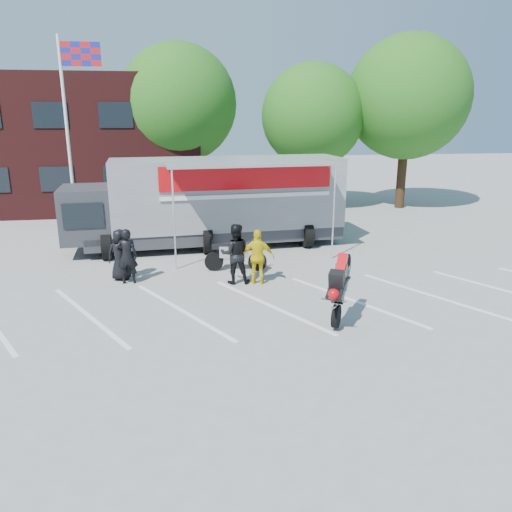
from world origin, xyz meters
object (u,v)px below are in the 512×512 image
object	(u,v)px
tree_left	(178,104)
parked_motorcycle	(236,270)
tree_right	(408,98)
spectator_hivis	(258,257)
stunt_bike_rider	(341,319)
transporter_truck	(216,246)
tree_mid	(313,116)
spectator_leather_a	(120,255)
spectator_leather_b	(127,256)
spectator_leather_c	(235,254)
flagpole	(72,114)

from	to	relation	value
tree_left	parked_motorcycle	world-z (taller)	tree_left
parked_motorcycle	tree_left	bearing A→B (deg)	16.70
tree_right	spectator_hivis	size ratio (longest dim) A/B	5.34
tree_left	stunt_bike_rider	world-z (taller)	tree_left
parked_motorcycle	stunt_bike_rider	bearing A→B (deg)	-145.33
tree_right	stunt_bike_rider	size ratio (longest dim) A/B	4.75
stunt_bike_rider	transporter_truck	bearing A→B (deg)	137.90
tree_mid	spectator_leather_a	world-z (taller)	tree_mid
tree_left	transporter_truck	distance (m)	10.11
tree_right	spectator_leather_b	world-z (taller)	tree_right
parked_motorcycle	spectator_leather_c	xyz separation A→B (m)	(-0.15, -1.25, 0.93)
parked_motorcycle	spectator_leather_a	bearing A→B (deg)	104.80
tree_mid	stunt_bike_rider	size ratio (longest dim) A/B	4.00
parked_motorcycle	spectator_hivis	distance (m)	1.75
stunt_bike_rider	parked_motorcycle	bearing A→B (deg)	145.58
flagpole	tree_right	size ratio (longest dim) A/B	0.88
tree_mid	spectator_leather_a	size ratio (longest dim) A/B	4.70
flagpole	tree_left	xyz separation A→B (m)	(4.24, 6.00, 0.51)
tree_left	transporter_truck	size ratio (longest dim) A/B	0.80
tree_left	spectator_leather_c	world-z (taller)	tree_left
tree_mid	spectator_hivis	distance (m)	13.69
tree_right	spectator_leather_a	world-z (taller)	tree_right
tree_right	parked_motorcycle	xyz separation A→B (m)	(-10.37, -10.21, -5.88)
tree_right	spectator_leather_a	xyz separation A→B (m)	(-14.04, -10.60, -5.06)
transporter_truck	spectator_hivis	world-z (taller)	transporter_truck
flagpole	stunt_bike_rider	distance (m)	13.98
tree_right	spectator_hivis	bearing A→B (deg)	-130.20
tree_right	parked_motorcycle	bearing A→B (deg)	-135.44
flagpole	transporter_truck	xyz separation A→B (m)	(5.48, -2.35, -5.05)
spectator_hivis	tree_right	bearing A→B (deg)	-117.47
tree_right	parked_motorcycle	world-z (taller)	tree_right
parked_motorcycle	spectator_leather_b	size ratio (longest dim) A/B	1.23
parked_motorcycle	spectator_leather_b	world-z (taller)	spectator_leather_b
flagpole	tree_mid	world-z (taller)	flagpole
spectator_leather_a	spectator_leather_c	xyz separation A→B (m)	(3.52, -0.86, 0.12)
stunt_bike_rider	spectator_leather_c	size ratio (longest dim) A/B	1.03
flagpole	spectator_leather_b	xyz separation A→B (m)	(2.45, -6.47, -4.19)
flagpole	spectator_leather_a	world-z (taller)	flagpole
tree_mid	parked_motorcycle	bearing A→B (deg)	-116.62
stunt_bike_rider	spectator_hivis	size ratio (longest dim) A/B	1.12
flagpole	transporter_truck	distance (m)	7.82
spectator_hivis	stunt_bike_rider	bearing A→B (deg)	131.14
flagpole	spectator_hivis	size ratio (longest dim) A/B	4.68
spectator_leather_a	spectator_leather_b	distance (m)	0.45
flagpole	spectator_leather_b	distance (m)	8.09
spectator_leather_c	tree_mid	bearing A→B (deg)	-110.27
spectator_leather_a	spectator_leather_b	xyz separation A→B (m)	(0.24, -0.38, 0.05)
tree_mid	stunt_bike_rider	distance (m)	16.32
transporter_truck	flagpole	bearing A→B (deg)	152.32
tree_left	parked_motorcycle	bearing A→B (deg)	-82.05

